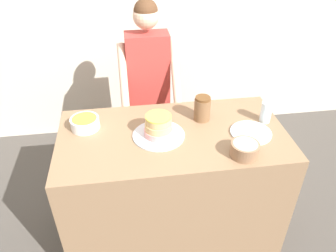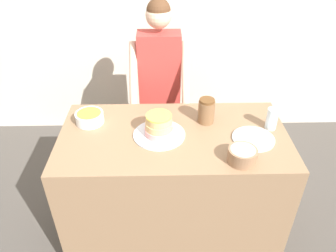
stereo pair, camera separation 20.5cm
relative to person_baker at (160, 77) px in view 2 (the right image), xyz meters
name	(u,v)px [view 2 (the right image)]	position (x,y,z in m)	size (l,w,h in m)	color
wall_back	(168,13)	(0.09, 0.81, 0.29)	(10.00, 0.05, 2.60)	beige
counter	(173,186)	(0.09, -0.73, -0.53)	(1.50, 0.78, 0.95)	#8C6B4C
person_baker	(160,77)	(0.00, 0.00, 0.00)	(0.47, 0.45, 1.63)	#2D2D38
cake	(159,127)	(0.00, -0.74, 0.01)	(0.34, 0.34, 0.15)	silver
frosting_bowl_pink	(242,155)	(0.48, -1.00, -0.01)	(0.17, 0.17, 0.09)	#936B4C
frosting_bowl_orange	(90,117)	(-0.48, -0.58, -0.01)	(0.19, 0.19, 0.08)	white
drinking_glass	(272,119)	(0.74, -0.67, 0.02)	(0.07, 0.07, 0.15)	silver
ceramic_plate	(253,139)	(0.60, -0.80, -0.05)	(0.27, 0.27, 0.01)	silver
stoneware_jar	(206,111)	(0.32, -0.58, 0.03)	(0.11, 0.11, 0.17)	brown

